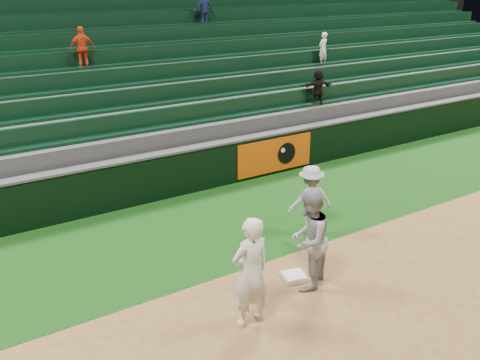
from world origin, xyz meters
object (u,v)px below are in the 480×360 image
Objects in this scene: first_base at (294,276)px; baserunner at (309,240)px; base_coach at (310,199)px; first_baseman at (250,272)px.

baserunner is (0.04, -0.32, 0.92)m from first_base.
base_coach reaches higher than first_base.
base_coach is at bearing -147.25° from first_baseman.
first_baseman is at bearing -155.08° from first_base.
first_baseman is at bearing -18.95° from baserunner.
baserunner is (1.54, 0.37, -0.00)m from first_baseman.
baserunner is at bearing -83.54° from first_base.
first_baseman reaches higher than base_coach.
first_baseman is at bearing 49.61° from base_coach.
base_coach is at bearing 42.33° from first_base.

